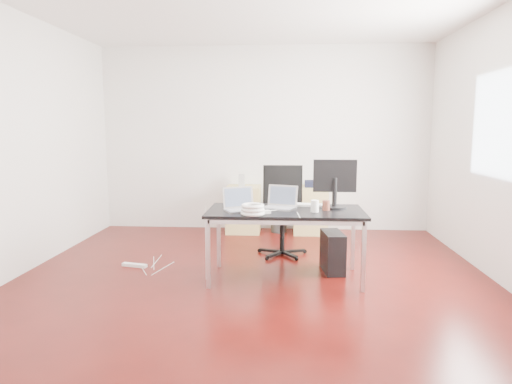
# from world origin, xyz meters

# --- Properties ---
(room_shell) EXTENTS (5.00, 5.00, 5.00)m
(room_shell) POSITION_xyz_m (0.04, 0.00, 1.40)
(room_shell) COLOR #390806
(room_shell) RESTS_ON ground
(desk) EXTENTS (1.60, 0.80, 0.73)m
(desk) POSITION_xyz_m (0.34, 0.10, 0.68)
(desk) COLOR black
(desk) RESTS_ON ground
(office_chair) EXTENTS (0.48, 0.50, 1.08)m
(office_chair) POSITION_xyz_m (0.30, 1.07, 0.61)
(office_chair) COLOR black
(office_chair) RESTS_ON ground
(filing_cabinet_left) EXTENTS (0.50, 0.50, 0.70)m
(filing_cabinet_left) POSITION_xyz_m (-0.30, 2.23, 0.35)
(filing_cabinet_left) COLOR tan
(filing_cabinet_left) RESTS_ON ground
(filing_cabinet_right) EXTENTS (0.50, 0.50, 0.70)m
(filing_cabinet_right) POSITION_xyz_m (0.70, 2.23, 0.35)
(filing_cabinet_right) COLOR tan
(filing_cabinet_right) RESTS_ON ground
(pc_tower) EXTENTS (0.25, 0.47, 0.44)m
(pc_tower) POSITION_xyz_m (0.85, 0.37, 0.22)
(pc_tower) COLOR black
(pc_tower) RESTS_ON ground
(wastebasket) EXTENTS (0.30, 0.30, 0.28)m
(wastebasket) POSITION_xyz_m (0.23, 2.25, 0.14)
(wastebasket) COLOR black
(wastebasket) RESTS_ON ground
(power_strip) EXTENTS (0.31, 0.13, 0.04)m
(power_strip) POSITION_xyz_m (-1.38, 0.38, 0.02)
(power_strip) COLOR white
(power_strip) RESTS_ON ground
(laptop_left) EXTENTS (0.41, 0.37, 0.23)m
(laptop_left) POSITION_xyz_m (-0.13, 0.05, 0.79)
(laptop_left) COLOR silver
(laptop_left) RESTS_ON desk
(laptop_right) EXTENTS (0.40, 0.35, 0.23)m
(laptop_right) POSITION_xyz_m (0.28, 0.21, 0.79)
(laptop_right) COLOR silver
(laptop_right) RESTS_ON desk
(monitor) EXTENTS (0.45, 0.26, 0.51)m
(monitor) POSITION_xyz_m (0.85, 0.26, 1.01)
(monitor) COLOR black
(monitor) RESTS_ON desk
(keyboard) EXTENTS (0.46, 0.20, 0.02)m
(keyboard) POSITION_xyz_m (0.57, 0.36, 0.74)
(keyboard) COLOR white
(keyboard) RESTS_ON desk
(cup_white) EXTENTS (0.10, 0.10, 0.12)m
(cup_white) POSITION_xyz_m (0.63, 0.00, 0.79)
(cup_white) COLOR white
(cup_white) RESTS_ON desk
(cup_brown) EXTENTS (0.10, 0.10, 0.10)m
(cup_brown) POSITION_xyz_m (0.75, 0.11, 0.78)
(cup_brown) COLOR brown
(cup_brown) RESTS_ON desk
(cable_coil) EXTENTS (0.24, 0.24, 0.11)m
(cable_coil) POSITION_xyz_m (0.02, -0.19, 0.78)
(cable_coil) COLOR white
(cable_coil) RESTS_ON desk
(power_adapter) EXTENTS (0.09, 0.09, 0.03)m
(power_adapter) POSITION_xyz_m (0.15, -0.10, 0.74)
(power_adapter) COLOR white
(power_adapter) RESTS_ON desk
(speaker) EXTENTS (0.09, 0.08, 0.18)m
(speaker) POSITION_xyz_m (-0.33, 2.23, 0.79)
(speaker) COLOR #9E9E9E
(speaker) RESTS_ON filing_cabinet_left
(navy_garment) EXTENTS (0.30, 0.25, 0.09)m
(navy_garment) POSITION_xyz_m (0.77, 2.23, 0.74)
(navy_garment) COLOR black
(navy_garment) RESTS_ON filing_cabinet_right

